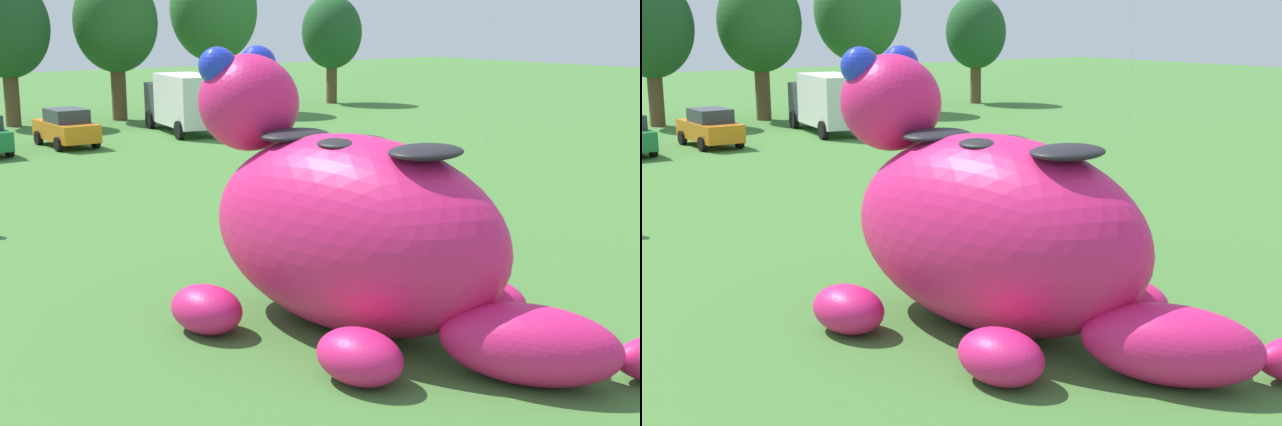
{
  "view_description": "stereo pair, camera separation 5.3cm",
  "coord_description": "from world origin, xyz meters",
  "views": [
    {
      "loc": [
        -10.15,
        -12.44,
        5.82
      ],
      "look_at": [
        -0.09,
        0.94,
        2.06
      ],
      "focal_mm": 49.49,
      "sensor_mm": 36.0,
      "label": 1
    },
    {
      "loc": [
        -10.1,
        -12.47,
        5.82
      ],
      "look_at": [
        -0.09,
        0.94,
        2.06
      ],
      "focal_mm": 49.49,
      "sensor_mm": 36.0,
      "label": 2
    }
  ],
  "objects": [
    {
      "name": "tree_right",
      "position": [
        26.47,
        34.95,
        4.67
      ],
      "size": [
        4.02,
        4.02,
        7.14
      ],
      "color": "brown",
      "rests_on": "ground"
    },
    {
      "name": "tree_mid_right",
      "position": [
        17.35,
        34.77,
        6.09
      ],
      "size": [
        5.25,
        5.25,
        9.31
      ],
      "color": "brown",
      "rests_on": "ground"
    },
    {
      "name": "box_truck",
      "position": [
        11.09,
        27.24,
        1.6
      ],
      "size": [
        3.2,
        6.64,
        2.95
      ],
      "color": "#333842",
      "rests_on": "ground"
    },
    {
      "name": "car_orange",
      "position": [
        4.52,
        26.15,
        0.86
      ],
      "size": [
        1.96,
        4.11,
        1.72
      ],
      "color": "orange",
      "rests_on": "ground"
    },
    {
      "name": "ground_plane",
      "position": [
        0.0,
        0.0,
        0.0
      ],
      "size": [
        160.0,
        160.0,
        0.0
      ],
      "primitive_type": "plane",
      "color": "#427533"
    },
    {
      "name": "tree_centre",
      "position": [
        5.05,
        35.1,
        5.14
      ],
      "size": [
        4.43,
        4.43,
        7.86
      ],
      "color": "brown",
      "rests_on": "ground"
    },
    {
      "name": "giant_inflatable_creature",
      "position": [
        -0.07,
        -0.07,
        1.91
      ],
      "size": [
        6.45,
        9.75,
        5.22
      ],
      "color": "#E01E6B",
      "rests_on": "ground"
    },
    {
      "name": "tree_centre_right",
      "position": [
        10.84,
        34.39,
        5.39
      ],
      "size": [
        4.65,
        4.65,
        8.25
      ],
      "color": "brown",
      "rests_on": "ground"
    }
  ]
}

